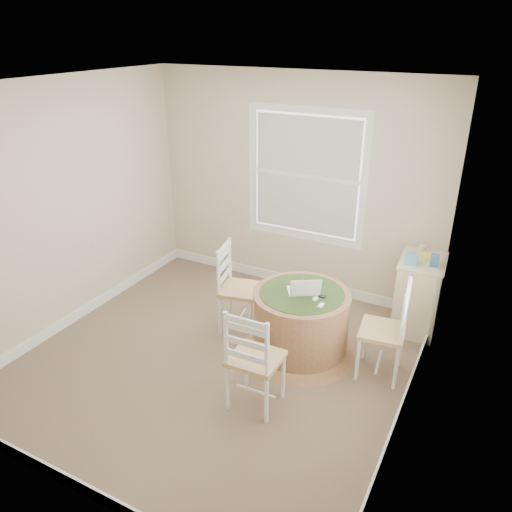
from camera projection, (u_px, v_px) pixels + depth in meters
The scene contains 14 objects.
room at pixel (239, 236), 4.48m from camera, with size 3.64×3.64×2.64m.
round_table at pixel (301, 320), 4.93m from camera, with size 1.13×1.13×0.68m.
chair_left at pixel (240, 289), 5.30m from camera, with size 0.42×0.40×0.95m, color white, non-canonical shape.
chair_near at pixel (256, 358), 4.20m from camera, with size 0.42×0.40×0.95m, color white, non-canonical shape.
chair_right at pixel (382, 330), 4.57m from camera, with size 0.42×0.40×0.95m, color white, non-canonical shape.
laptop at pixel (304, 290), 4.79m from camera, with size 0.39×0.38×0.21m.
mouse at pixel (315, 298), 4.69m from camera, with size 0.05×0.09×0.03m, color white.
phone at pixel (321, 306), 4.58m from camera, with size 0.04×0.09×0.02m, color #B7BABF.
keys at pixel (322, 297), 4.72m from camera, with size 0.06×0.05×0.03m, color black.
corner_chest at pixel (418, 294), 5.32m from camera, with size 0.50×0.65×0.82m.
tissue_box at pixel (410, 259), 5.04m from camera, with size 0.12×0.12×0.10m, color #5CA1D2.
box_yellow at pixel (428, 257), 5.14m from camera, with size 0.15×0.10×0.06m, color #E9E852.
box_blue at pixel (435, 261), 4.98m from camera, with size 0.08×0.08×0.12m, color teal.
cup_cream at pixel (422, 249), 5.29m from camera, with size 0.07×0.07×0.09m, color beige.
Camera 1 is at (2.23, -3.44, 3.01)m, focal length 35.00 mm.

